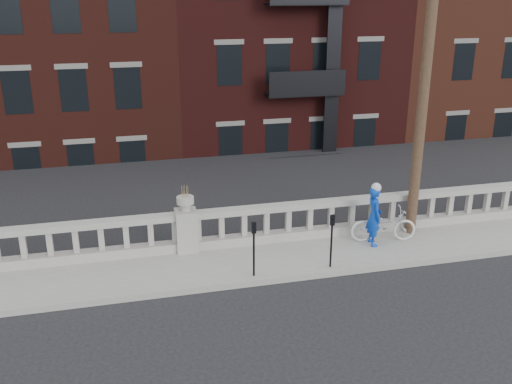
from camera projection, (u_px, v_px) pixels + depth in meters
ground at (214, 340)px, 11.30m from camera, size 120.00×120.00×0.00m
sidewalk at (193, 269)px, 14.01m from camera, size 32.00×2.20×0.15m
balustrade at (187, 232)px, 14.69m from camera, size 28.00×0.34×1.03m
planter_pedestal at (186, 226)px, 14.62m from camera, size 0.55×0.55×1.76m
lower_level at (151, 64)px, 31.59m from camera, size 80.00×44.00×20.80m
utility_pole at (428, 45)px, 14.23m from camera, size 1.60×0.28×10.00m
parking_meter_c at (254, 243)px, 13.23m from camera, size 0.10×0.09×1.36m
parking_meter_d at (332, 235)px, 13.67m from camera, size 0.10×0.09×1.36m
bicycle at (383, 225)px, 15.24m from camera, size 1.84×0.92×0.92m
cyclist at (374, 216)px, 14.91m from camera, size 0.44×0.62×1.61m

